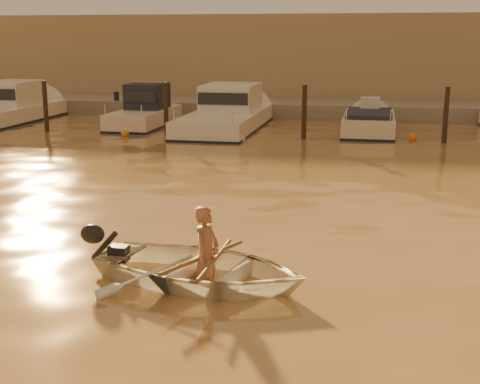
% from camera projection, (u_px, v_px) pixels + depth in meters
% --- Properties ---
extents(ground_plane, '(160.00, 160.00, 0.00)m').
position_uv_depth(ground_plane, '(227.00, 257.00, 11.51)').
color(ground_plane, olive).
rests_on(ground_plane, ground).
extents(dinghy, '(3.80, 3.04, 0.70)m').
position_uv_depth(dinghy, '(201.00, 268.00, 10.25)').
color(dinghy, white).
rests_on(dinghy, ground_plane).
extents(person, '(0.47, 0.62, 1.52)m').
position_uv_depth(person, '(206.00, 255.00, 10.16)').
color(person, '#9E644F').
rests_on(person, dinghy).
extents(outboard_motor, '(0.96, 0.57, 0.70)m').
position_uv_depth(outboard_motor, '(118.00, 253.00, 10.81)').
color(outboard_motor, black).
rests_on(outboard_motor, dinghy).
extents(oar_port, '(0.08, 2.10, 0.13)m').
position_uv_depth(oar_port, '(215.00, 259.00, 10.11)').
color(oar_port, brown).
rests_on(oar_port, dinghy).
extents(oar_starboard, '(0.83, 1.98, 0.13)m').
position_uv_depth(oar_starboard, '(203.00, 257.00, 10.19)').
color(oar_starboard, brown).
rests_on(oar_starboard, dinghy).
extents(moored_boat_0, '(2.56, 8.03, 1.75)m').
position_uv_depth(moored_boat_0, '(4.00, 108.00, 29.30)').
color(moored_boat_0, white).
rests_on(moored_boat_0, ground_plane).
extents(moored_boat_1, '(1.86, 5.67, 1.75)m').
position_uv_depth(moored_boat_1, '(144.00, 111.00, 28.03)').
color(moored_boat_1, beige).
rests_on(moored_boat_1, ground_plane).
extents(moored_boat_2, '(2.67, 8.82, 1.75)m').
position_uv_depth(moored_boat_2, '(227.00, 113.00, 27.33)').
color(moored_boat_2, white).
rests_on(moored_boat_2, ground_plane).
extents(moored_boat_3, '(1.94, 5.66, 0.95)m').
position_uv_depth(moored_boat_3, '(369.00, 127.00, 26.30)').
color(moored_boat_3, beige).
rests_on(moored_boat_3, ground_plane).
extents(piling_0, '(0.18, 0.18, 2.20)m').
position_uv_depth(piling_0, '(46.00, 108.00, 26.52)').
color(piling_0, '#2D2319').
rests_on(piling_0, ground_plane).
extents(piling_1, '(0.18, 0.18, 2.20)m').
position_uv_depth(piling_1, '(166.00, 111.00, 25.54)').
color(piling_1, '#2D2319').
rests_on(piling_1, ground_plane).
extents(piling_2, '(0.18, 0.18, 2.20)m').
position_uv_depth(piling_2, '(304.00, 114.00, 24.50)').
color(piling_2, '#2D2319').
rests_on(piling_2, ground_plane).
extents(piling_3, '(0.18, 0.18, 2.20)m').
position_uv_depth(piling_3, '(446.00, 118.00, 23.52)').
color(piling_3, '#2D2319').
rests_on(piling_3, ground_plane).
extents(fender_b, '(0.30, 0.30, 0.30)m').
position_uv_depth(fender_b, '(125.00, 134.00, 25.30)').
color(fender_b, orange).
rests_on(fender_b, ground_plane).
extents(fender_c, '(0.30, 0.30, 0.30)m').
position_uv_depth(fender_c, '(241.00, 139.00, 23.98)').
color(fender_c, silver).
rests_on(fender_c, ground_plane).
extents(fender_d, '(0.30, 0.30, 0.30)m').
position_uv_depth(fender_d, '(413.00, 138.00, 24.28)').
color(fender_d, orange).
rests_on(fender_d, ground_plane).
extents(quay, '(52.00, 4.00, 1.00)m').
position_uv_depth(quay, '(326.00, 112.00, 31.98)').
color(quay, gray).
rests_on(quay, ground_plane).
extents(waterfront_building, '(46.00, 7.00, 4.80)m').
position_uv_depth(waterfront_building, '(335.00, 60.00, 36.71)').
color(waterfront_building, '#9E8466').
rests_on(waterfront_building, quay).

